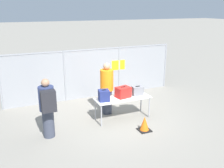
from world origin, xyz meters
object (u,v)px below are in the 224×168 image
security_worker_near (107,88)px  traffic_cone (144,124)px  suitcase_red (123,92)px  traveler_hooded (47,106)px  suitcase_grey (138,91)px  utility_trailer (126,73)px  inspection_table (123,99)px  suitcase_navy (104,95)px

security_worker_near → traffic_cone: security_worker_near is taller
suitcase_red → traveler_hooded: 2.51m
suitcase_grey → traffic_cone: size_ratio=0.85×
security_worker_near → utility_trailer: (2.46, 3.46, -0.55)m
traveler_hooded → security_worker_near: 2.35m
security_worker_near → utility_trailer: bearing=-133.3°
inspection_table → suitcase_navy: suitcase_navy is taller
suitcase_navy → security_worker_near: (0.36, 0.63, 0.02)m
inspection_table → suitcase_red: suitcase_red is taller
traveler_hooded → traffic_cone: size_ratio=3.78×
suitcase_grey → traffic_cone: (-0.34, -1.09, -0.68)m
traffic_cone → suitcase_navy: bearing=131.0°
utility_trailer → inspection_table: bearing=-117.9°
traveler_hooded → security_worker_near: size_ratio=0.96×
inspection_table → traffic_cone: 1.16m
security_worker_near → suitcase_grey: bearing=139.1°
inspection_table → security_worker_near: size_ratio=1.02×
suitcase_red → security_worker_near: security_worker_near is taller
suitcase_red → utility_trailer: suitcase_red is taller
inspection_table → suitcase_navy: (-0.66, -0.01, 0.23)m
suitcase_red → suitcase_navy: bearing=-175.9°
suitcase_navy → traveler_hooded: bearing=-170.4°
inspection_table → traffic_cone: bearing=-77.4°
traveler_hooded → inspection_table: bearing=10.3°
inspection_table → security_worker_near: 0.73m
security_worker_near → inspection_table: bearing=108.3°
utility_trailer → suitcase_grey: bearing=-111.4°
inspection_table → utility_trailer: size_ratio=0.54×
suitcase_red → utility_trailer: 4.59m
security_worker_near → traveler_hooded: bearing=15.6°
utility_trailer → suitcase_red: bearing=-117.7°
suitcase_grey → security_worker_near: (-0.88, 0.57, 0.04)m
inspection_table → traveler_hooded: 2.49m
inspection_table → traveler_hooded: (-2.46, -0.32, 0.27)m
traveler_hooded → suitcase_grey: bearing=9.8°
inspection_table → security_worker_near: security_worker_near is taller
suitcase_navy → utility_trailer: 4.99m
inspection_table → security_worker_near: bearing=116.1°
inspection_table → suitcase_navy: bearing=-179.0°
suitcase_navy → suitcase_grey: suitcase_navy is taller
suitcase_grey → utility_trailer: 4.36m
suitcase_grey → security_worker_near: security_worker_near is taller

